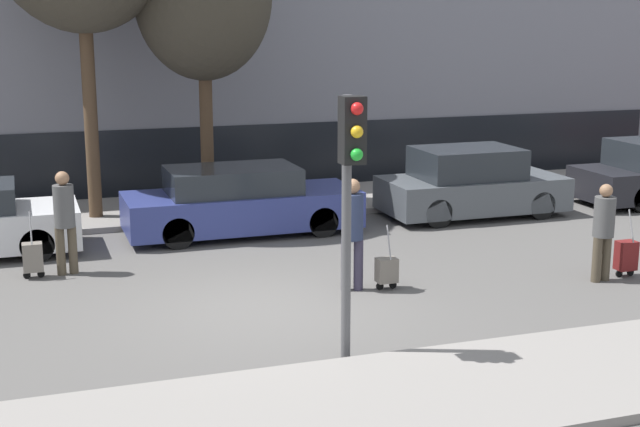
% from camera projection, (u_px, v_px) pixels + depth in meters
% --- Properties ---
extents(ground_plane, '(80.00, 80.00, 0.00)m').
position_uv_depth(ground_plane, '(265.00, 308.00, 13.19)').
color(ground_plane, '#565451').
extents(sidewalk_near, '(28.00, 2.50, 0.12)m').
position_uv_depth(sidewalk_near, '(356.00, 407.00, 9.71)').
color(sidewalk_near, gray).
rests_on(sidewalk_near, ground_plane).
extents(sidewalk_far, '(28.00, 3.00, 0.12)m').
position_uv_depth(sidewalk_far, '(181.00, 209.00, 19.65)').
color(sidewalk_far, gray).
rests_on(sidewalk_far, ground_plane).
extents(parked_car_1, '(4.58, 1.75, 1.34)m').
position_uv_depth(parked_car_1, '(240.00, 202.00, 17.56)').
color(parked_car_1, navy).
rests_on(parked_car_1, ground_plane).
extents(parked_car_2, '(3.91, 1.79, 1.48)m').
position_uv_depth(parked_car_2, '(471.00, 184.00, 19.16)').
color(parked_car_2, '#4C5156').
rests_on(parked_car_2, ground_plane).
extents(pedestrian_left, '(0.35, 0.34, 1.74)m').
position_uv_depth(pedestrian_left, '(65.00, 216.00, 14.71)').
color(pedestrian_left, '#4C4233').
rests_on(pedestrian_left, ground_plane).
extents(trolley_left, '(0.34, 0.29, 1.13)m').
position_uv_depth(trolley_left, '(33.00, 257.00, 14.62)').
color(trolley_left, slate).
rests_on(trolley_left, ground_plane).
extents(pedestrian_center, '(0.34, 0.34, 1.78)m').
position_uv_depth(pedestrian_center, '(352.00, 227.00, 13.83)').
color(pedestrian_center, '#383347').
rests_on(pedestrian_center, ground_plane).
extents(trolley_center, '(0.34, 0.29, 1.04)m').
position_uv_depth(trolley_center, '(387.00, 270.00, 14.03)').
color(trolley_center, slate).
rests_on(trolley_center, ground_plane).
extents(pedestrian_right, '(0.35, 0.34, 1.61)m').
position_uv_depth(pedestrian_right, '(604.00, 227.00, 14.34)').
color(pedestrian_right, '#4C4233').
rests_on(pedestrian_right, ground_plane).
extents(trolley_right, '(0.34, 0.29, 1.14)m').
position_uv_depth(trolley_right, '(626.00, 256.00, 14.70)').
color(trolley_right, maroon).
rests_on(trolley_right, ground_plane).
extents(traffic_light, '(0.28, 0.47, 3.31)m').
position_uv_depth(traffic_light, '(350.00, 174.00, 10.62)').
color(traffic_light, '#515154').
rests_on(traffic_light, ground_plane).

